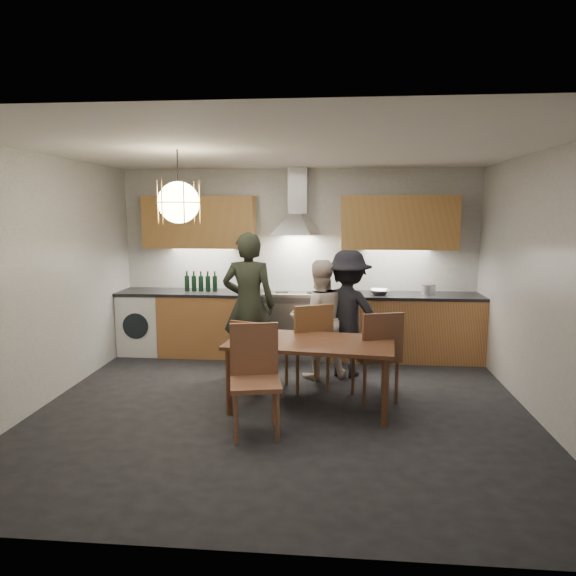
# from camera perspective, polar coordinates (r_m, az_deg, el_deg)

# --- Properties ---
(ground) EXTENTS (5.00, 5.00, 0.00)m
(ground) POSITION_cam_1_polar(r_m,az_deg,el_deg) (5.43, -0.59, -13.27)
(ground) COLOR black
(ground) RESTS_ON ground
(room_shell) EXTENTS (5.02, 4.52, 2.61)m
(room_shell) POSITION_cam_1_polar(r_m,az_deg,el_deg) (5.05, -0.62, 5.02)
(room_shell) COLOR silver
(room_shell) RESTS_ON ground
(counter_run) EXTENTS (5.00, 0.62, 0.90)m
(counter_run) POSITION_cam_1_polar(r_m,az_deg,el_deg) (7.15, 1.16, -4.08)
(counter_run) COLOR #C2824A
(counter_run) RESTS_ON ground
(range_stove) EXTENTS (0.90, 0.60, 0.92)m
(range_stove) POSITION_cam_1_polar(r_m,az_deg,el_deg) (7.15, 0.97, -4.15)
(range_stove) COLOR silver
(range_stove) RESTS_ON ground
(wall_fixtures) EXTENTS (4.30, 0.54, 1.10)m
(wall_fixtures) POSITION_cam_1_polar(r_m,az_deg,el_deg) (7.10, 1.07, 7.40)
(wall_fixtures) COLOR tan
(wall_fixtures) RESTS_ON ground
(pendant_lamp) EXTENTS (0.43, 0.43, 0.70)m
(pendant_lamp) POSITION_cam_1_polar(r_m,az_deg,el_deg) (5.14, -12.05, 9.28)
(pendant_lamp) COLOR black
(pendant_lamp) RESTS_ON ground
(dining_table) EXTENTS (1.76, 1.02, 0.71)m
(dining_table) POSITION_cam_1_polar(r_m,az_deg,el_deg) (5.28, 2.52, -6.74)
(dining_table) COLOR brown
(dining_table) RESTS_ON ground
(chair_back_left) EXTENTS (0.47, 0.47, 0.81)m
(chair_back_left) POSITION_cam_1_polar(r_m,az_deg,el_deg) (5.84, -4.34, -6.89)
(chair_back_left) COLOR brown
(chair_back_left) RESTS_ON ground
(chair_back_mid) EXTENTS (0.60, 0.60, 1.00)m
(chair_back_mid) POSITION_cam_1_polar(r_m,az_deg,el_deg) (5.79, 2.46, -5.90)
(chair_back_mid) COLOR brown
(chair_back_mid) RESTS_ON ground
(chair_back_right) EXTENTS (0.56, 0.56, 0.98)m
(chair_back_right) POSITION_cam_1_polar(r_m,az_deg,el_deg) (5.53, 10.01, -6.83)
(chair_back_right) COLOR brown
(chair_back_right) RESTS_ON ground
(chair_front) EXTENTS (0.53, 0.53, 0.99)m
(chair_front) POSITION_cam_1_polar(r_m,az_deg,el_deg) (4.76, -3.71, -9.20)
(chair_front) COLOR brown
(chair_front) RESTS_ON ground
(person_left) EXTENTS (0.65, 0.43, 1.77)m
(person_left) POSITION_cam_1_polar(r_m,az_deg,el_deg) (6.25, -4.37, -1.90)
(person_left) COLOR black
(person_left) RESTS_ON ground
(person_mid) EXTENTS (0.83, 0.72, 1.44)m
(person_mid) POSITION_cam_1_polar(r_m,az_deg,el_deg) (6.23, 3.46, -3.48)
(person_mid) COLOR beige
(person_mid) RESTS_ON ground
(person_right) EXTENTS (1.14, 0.88, 1.55)m
(person_right) POSITION_cam_1_polar(r_m,az_deg,el_deg) (6.30, 6.66, -2.86)
(person_right) COLOR black
(person_right) RESTS_ON ground
(mixing_bowl) EXTENTS (0.30, 0.30, 0.07)m
(mixing_bowl) POSITION_cam_1_polar(r_m,az_deg,el_deg) (7.03, 10.13, -0.43)
(mixing_bowl) COLOR #B8B8BB
(mixing_bowl) RESTS_ON counter_run
(stock_pot) EXTENTS (0.22, 0.22, 0.13)m
(stock_pot) POSITION_cam_1_polar(r_m,az_deg,el_deg) (7.16, 15.32, -0.18)
(stock_pot) COLOR silver
(stock_pot) RESTS_ON counter_run
(wine_bottles) EXTENTS (0.47, 0.07, 0.28)m
(wine_bottles) POSITION_cam_1_polar(r_m,az_deg,el_deg) (7.27, -9.65, 0.73)
(wine_bottles) COLOR black
(wine_bottles) RESTS_ON counter_run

